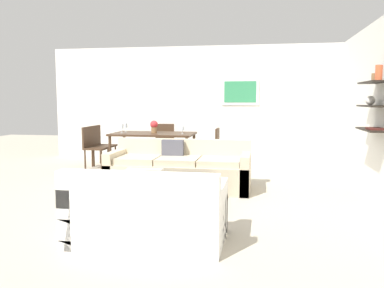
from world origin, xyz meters
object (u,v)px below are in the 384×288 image
Objects in this scene: dining_chair_left_far at (101,142)px; wine_glass_left_far at (126,126)px; coffee_table at (171,193)px; dining_chair_left_near at (93,145)px; centerpiece_vase at (154,126)px; dining_chair_right_near at (212,147)px; wine_glass_right_near at (182,129)px; dining_chair_head at (164,140)px; sofa_beige at (180,171)px; wine_glass_left_near at (122,126)px; loveseat_white at (147,213)px; dining_table at (153,136)px; decorative_bowl at (169,176)px.

wine_glass_left_far reaches higher than dining_chair_left_far.
dining_chair_left_near is at bearing 130.86° from coffee_table.
wine_glass_left_far is at bearing 169.94° from centerpiece_vase.
dining_chair_right_near is at bearing 0.00° from dining_chair_left_near.
dining_chair_head is at bearing 122.49° from wine_glass_right_near.
dining_chair_left_near is at bearing 180.00° from dining_chair_right_near.
sofa_beige is 2.98m from dining_chair_left_far.
dining_chair_head is at bearing 138.57° from dining_chair_right_near.
wine_glass_left_far is (0.00, 0.24, -0.00)m from wine_glass_left_near.
wine_glass_left_near is (-1.76, 4.13, 0.59)m from loveseat_white.
loveseat_white reaches higher than coffee_table.
centerpiece_vase is (0.02, 0.00, 0.21)m from dining_table.
dining_table is (-1.05, 2.89, 0.49)m from coffee_table.
wine_glass_right_near is at bearing -11.10° from centerpiece_vase.
coffee_table is 6.04× the size of wine_glass_left_far.
decorative_bowl is 0.18× the size of dining_table.
sofa_beige is at bearing -101.88° from dining_chair_right_near.
dining_chair_left_far is 4.58× the size of wine_glass_left_near.
wine_glass_right_near reaches higher than dining_chair_left_near.
dining_chair_right_near is at bearing -10.10° from wine_glass_left_far.
sofa_beige is 1.47× the size of loveseat_white.
dining_table is at bearing 9.85° from dining_chair_left_near.
dining_chair_head reaches higher than dining_table.
dining_chair_head is at bearing 102.20° from loveseat_white.
dining_table is 0.68m from wine_glass_right_near.
sofa_beige is 8.74× the size of centerpiece_vase.
wine_glass_left_near reaches higher than loveseat_white.
loveseat_white is 1.76× the size of dining_chair_left_near.
loveseat_white is 0.91× the size of dining_table.
sofa_beige is 15.27× the size of wine_glass_right_near.
wine_glass_right_near reaches higher than dining_chair_right_near.
sofa_beige is at bearing 93.94° from decorative_bowl.
centerpiece_vase reaches higher than sofa_beige.
loveseat_white is 1.40m from decorative_bowl.
wine_glass_right_near is at bearing 98.29° from coffee_table.
dining_chair_head and dining_chair_left_far have the same top height.
dining_chair_left_near is at bearing -177.04° from wine_glass_right_near.
dining_table reaches higher than coffee_table.
loveseat_white is 4.19m from wine_glass_right_near.
dining_chair_left_far is at bearing 126.36° from decorative_bowl.
sofa_beige is at bearing -42.39° from dining_chair_left_far.
decorative_bowl is at bearing 94.34° from loveseat_white.
dining_table is at bearing 170.15° from dining_chair_right_near.
sofa_beige is at bearing 94.16° from loveseat_white.
wine_glass_right_near is (-0.61, 0.10, 0.35)m from dining_chair_right_near.
dining_chair_right_near is 1.00× the size of dining_chair_head.
dining_table is 1.94× the size of dining_chair_left_near.
centerpiece_vase reaches higher than wine_glass_left_near.
dining_table is 8.88× the size of wine_glass_left_near.
dining_chair_right_near is at bearing 85.47° from coffee_table.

